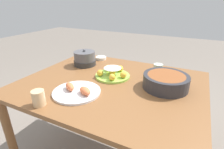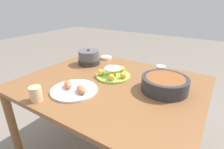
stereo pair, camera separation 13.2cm
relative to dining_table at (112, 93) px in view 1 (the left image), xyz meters
name	(u,v)px [view 1 (the left image)]	position (x,y,z in m)	size (l,w,h in m)	color
dining_table	(112,93)	(0.00, 0.00, 0.00)	(1.30, 1.05, 0.75)	brown
cake_plate	(113,73)	(-0.04, 0.09, 0.12)	(0.27, 0.27, 0.08)	#99CC4C
serving_bowl	(166,81)	(0.37, 0.08, 0.14)	(0.31, 0.31, 0.10)	#2D2D33
sauce_bowl	(101,58)	(-0.33, 0.43, 0.11)	(0.11, 0.11, 0.03)	silver
seafood_platter	(77,91)	(-0.13, -0.25, 0.11)	(0.31, 0.31, 0.06)	silver
cup_near	(39,98)	(-0.24, -0.46, 0.14)	(0.07, 0.07, 0.09)	#DBB27F
cup_far	(158,69)	(0.27, 0.32, 0.13)	(0.08, 0.08, 0.08)	beige
warming_pot	(85,58)	(-0.39, 0.22, 0.15)	(0.20, 0.20, 0.15)	#2D2D2D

